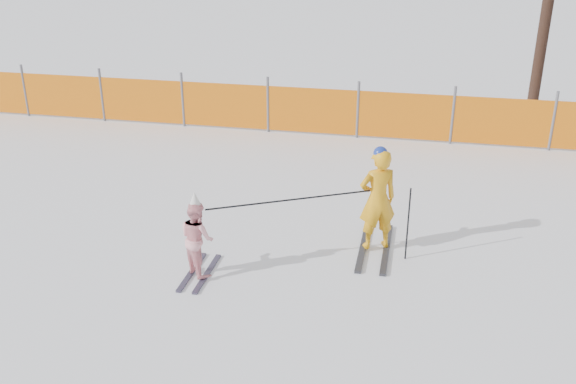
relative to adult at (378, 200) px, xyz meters
The scene contains 5 objects.
ground 1.73m from the adult, 141.24° to the right, with size 120.00×120.00×0.00m, color white.
adult is the anchor object (origin of this frame).
child 2.59m from the adult, 152.22° to the right, with size 0.64×1.04×1.22m.
ski_poles 0.79m from the adult, 143.26° to the right, with size 2.64×1.11×1.09m.
safety_fence 5.73m from the adult, 117.75° to the left, with size 16.38×0.06×1.25m.
Camera 1 is at (1.67, -7.41, 4.51)m, focal length 40.00 mm.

